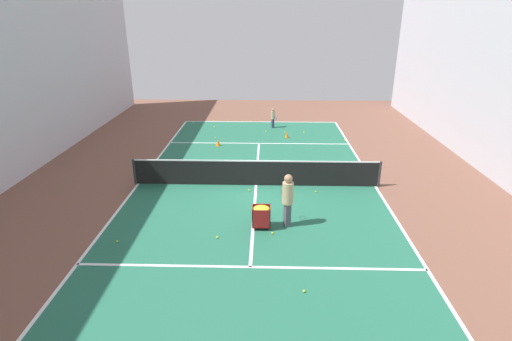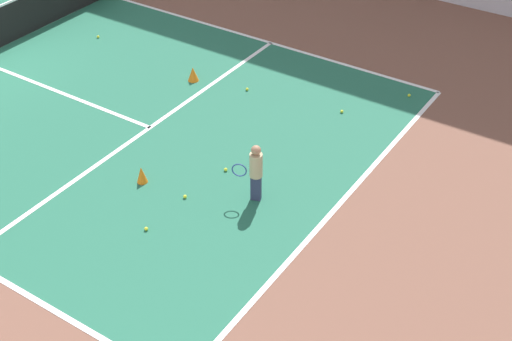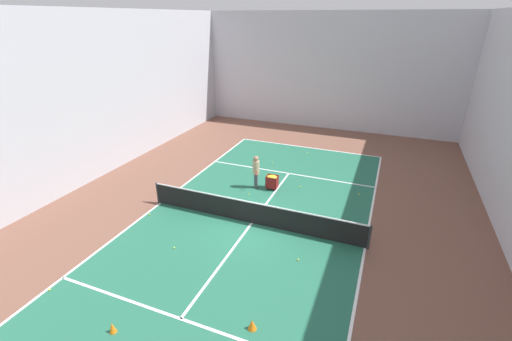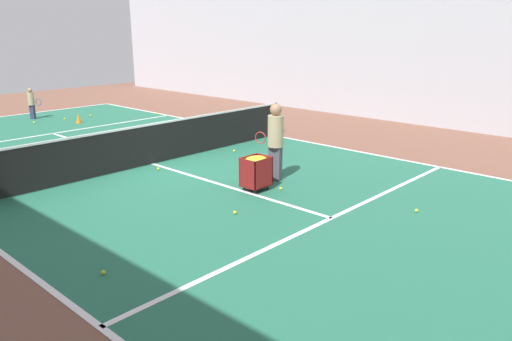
{
  "view_description": "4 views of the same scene",
  "coord_description": "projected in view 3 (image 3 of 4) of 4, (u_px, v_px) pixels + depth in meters",
  "views": [
    {
      "loc": [
        -0.41,
        14.79,
        6.45
      ],
      "look_at": [
        0.0,
        0.0,
        0.64
      ],
      "focal_mm": 28.0,
      "sensor_mm": 36.0,
      "label": 1
    },
    {
      "loc": [
        -9.39,
        -14.52,
        8.31
      ],
      "look_at": [
        -0.78,
        -8.83,
        0.66
      ],
      "focal_mm": 50.0,
      "sensor_mm": 36.0,
      "label": 2
    },
    {
      "loc": [
        4.89,
        -11.75,
        8.31
      ],
      "look_at": [
        -1.1,
        3.26,
        0.99
      ],
      "focal_mm": 24.0,
      "sensor_mm": 36.0,
      "label": 3
    },
    {
      "loc": [
        7.34,
        10.51,
        3.46
      ],
      "look_at": [
        -0.27,
        3.43,
        0.45
      ],
      "focal_mm": 35.0,
      "sensor_mm": 36.0,
      "label": 4
    }
  ],
  "objects": [
    {
      "name": "ball_cart",
      "position": [
        272.0,
        180.0,
        17.8
      ],
      "size": [
        0.58,
        0.48,
        0.76
      ],
      "color": "maroon",
      "rests_on": "ground"
    },
    {
      "name": "tennis_ball_8",
      "position": [
        174.0,
        248.0,
        13.37
      ],
      "size": [
        0.07,
        0.07,
        0.07
      ],
      "primitive_type": "sphere",
      "color": "yellow",
      "rests_on": "ground"
    },
    {
      "name": "tennis_ball_1",
      "position": [
        149.0,
        214.0,
        15.62
      ],
      "size": [
        0.07,
        0.07,
        0.07
      ],
      "primitive_type": "sphere",
      "color": "yellow",
      "rests_on": "ground"
    },
    {
      "name": "tennis_ball_17",
      "position": [
        50.0,
        290.0,
        11.33
      ],
      "size": [
        0.07,
        0.07,
        0.07
      ],
      "primitive_type": "sphere",
      "color": "yellow",
      "rests_on": "ground"
    },
    {
      "name": "line_sideline_left",
      "position": [
        161.0,
        203.0,
        16.65
      ],
      "size": [
        0.1,
        20.41,
        0.0
      ],
      "primitive_type": "cube",
      "color": "white",
      "rests_on": "ground"
    },
    {
      "name": "training_cone_0",
      "position": [
        112.0,
        328.0,
        9.78
      ],
      "size": [
        0.21,
        0.21,
        0.35
      ],
      "primitive_type": "cone",
      "color": "orange",
      "rests_on": "ground"
    },
    {
      "name": "line_sideline_right",
      "position": [
        365.0,
        248.0,
        13.4
      ],
      "size": [
        0.1,
        20.41,
        0.0
      ],
      "primitive_type": "cube",
      "color": "white",
      "rests_on": "ground"
    },
    {
      "name": "tennis_ball_15",
      "position": [
        268.0,
        184.0,
        18.47
      ],
      "size": [
        0.07,
        0.07,
        0.07
      ],
      "primitive_type": "sphere",
      "color": "yellow",
      "rests_on": "ground"
    },
    {
      "name": "line_service_near",
      "position": [
        181.0,
        319.0,
        10.27
      ],
      "size": [
        9.61,
        0.1,
        0.0
      ],
      "primitive_type": "cube",
      "color": "white",
      "rests_on": "ground"
    },
    {
      "name": "line_baseline_far",
      "position": [
        308.0,
        147.0,
        23.66
      ],
      "size": [
        9.61,
        0.1,
        0.0
      ],
      "primitive_type": "cube",
      "color": "white",
      "rests_on": "ground"
    },
    {
      "name": "tennis_ball_16",
      "position": [
        300.0,
        187.0,
        18.14
      ],
      "size": [
        0.07,
        0.07,
        0.07
      ],
      "primitive_type": "sphere",
      "color": "yellow",
      "rests_on": "ground"
    },
    {
      "name": "tennis_ball_2",
      "position": [
        262.0,
        217.0,
        15.42
      ],
      "size": [
        0.07,
        0.07,
        0.07
      ],
      "primitive_type": "sphere",
      "color": "yellow",
      "rests_on": "ground"
    },
    {
      "name": "tennis_ball_0",
      "position": [
        212.0,
        206.0,
        16.35
      ],
      "size": [
        0.07,
        0.07,
        0.07
      ],
      "primitive_type": "sphere",
      "color": "yellow",
      "rests_on": "ground"
    },
    {
      "name": "training_cone_1",
      "position": [
        252.0,
        324.0,
        9.88
      ],
      "size": [
        0.26,
        0.26,
        0.34
      ],
      "primitive_type": "cone",
      "color": "orange",
      "rests_on": "ground"
    },
    {
      "name": "hall_enclosure_left",
      "position": [
        63.0,
        105.0,
        16.56
      ],
      "size": [
        0.15,
        30.69,
        8.71
      ],
      "color": "silver",
      "rests_on": "ground"
    },
    {
      "name": "tennis_ball_9",
      "position": [
        249.0,
        194.0,
        17.38
      ],
      "size": [
        0.07,
        0.07,
        0.07
      ],
      "primitive_type": "sphere",
      "color": "yellow",
      "rests_on": "ground"
    },
    {
      "name": "line_service_far",
      "position": [
        289.0,
        173.0,
        19.77
      ],
      "size": [
        9.61,
        0.1,
        0.0
      ],
      "primitive_type": "cube",
      "color": "white",
      "rests_on": "ground"
    },
    {
      "name": "tennis_ball_7",
      "position": [
        307.0,
        153.0,
        22.68
      ],
      "size": [
        0.07,
        0.07,
        0.07
      ],
      "primitive_type": "sphere",
      "color": "yellow",
      "rests_on": "ground"
    },
    {
      "name": "line_centre_service",
      "position": [
        252.0,
        223.0,
        15.02
      ],
      "size": [
        0.1,
        11.23,
        0.0
      ],
      "primitive_type": "cube",
      "color": "white",
      "rests_on": "ground"
    },
    {
      "name": "tennis_ball_12",
      "position": [
        272.0,
        163.0,
        21.09
      ],
      "size": [
        0.07,
        0.07,
        0.07
      ],
      "primitive_type": "sphere",
      "color": "yellow",
      "rests_on": "ground"
    },
    {
      "name": "tennis_ball_5",
      "position": [
        359.0,
        194.0,
        17.4
      ],
      "size": [
        0.07,
        0.07,
        0.07
      ],
      "primitive_type": "sphere",
      "color": "yellow",
      "rests_on": "ground"
    },
    {
      "name": "tennis_net",
      "position": [
        252.0,
        212.0,
        14.8
      ],
      "size": [
        9.91,
        0.1,
        1.07
      ],
      "color": "#2D2D33",
      "rests_on": "ground"
    },
    {
      "name": "hall_enclosure_far",
      "position": [
        328.0,
        73.0,
        26.15
      ],
      "size": [
        19.59,
        0.15,
        8.71
      ],
      "color": "silver",
      "rests_on": "ground"
    },
    {
      "name": "tennis_ball_6",
      "position": [
        298.0,
        260.0,
        12.72
      ],
      "size": [
        0.07,
        0.07,
        0.07
      ],
      "primitive_type": "sphere",
      "color": "yellow",
      "rests_on": "ground"
    },
    {
      "name": "ground_plane",
      "position": [
        252.0,
        223.0,
        15.02
      ],
      "size": [
        34.39,
        34.39,
        0.0
      ],
      "primitive_type": "plane",
      "color": "brown"
    },
    {
      "name": "court_playing_area",
      "position": [
        252.0,
        223.0,
        15.02
      ],
      "size": [
        9.61,
        20.41,
        0.0
      ],
      "color": "#23664C",
      "rests_on": "ground"
    },
    {
      "name": "coach_at_net",
      "position": [
        256.0,
        170.0,
        17.73
      ],
      "size": [
        0.44,
        0.69,
        1.8
      ],
      "rotation": [
        0.0,
        0.0,
        -1.3
      ],
      "color": "#4C4C56",
      "rests_on": "ground"
    }
  ]
}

